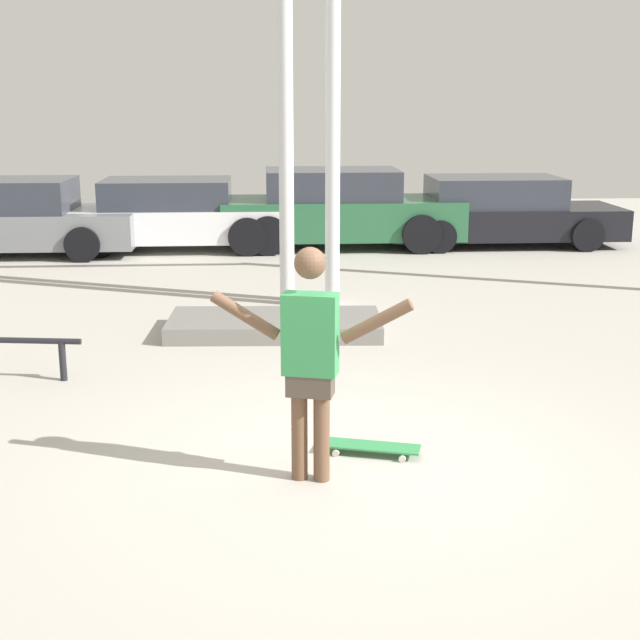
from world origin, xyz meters
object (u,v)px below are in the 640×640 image
at_px(skateboard, 371,447).
at_px(manual_pad, 275,325).
at_px(skateboarder, 310,352).
at_px(parked_car_green, 339,209).
at_px(parked_car_black, 499,212).
at_px(parked_car_grey, 12,218).
at_px(parked_car_white, 174,215).

height_order(skateboard, manual_pad, manual_pad).
relative_size(skateboarder, skateboard, 2.17).
xyz_separation_m(parked_car_green, parked_car_black, (3.09, 0.06, -0.09)).
relative_size(skateboarder, manual_pad, 0.69).
bearing_deg(parked_car_grey, skateboard, -60.44).
distance_m(skateboarder, parked_car_black, 11.40).
bearing_deg(parked_car_green, manual_pad, -101.60).
bearing_deg(parked_car_grey, manual_pad, -51.04).
distance_m(skateboard, manual_pad, 3.88).
distance_m(manual_pad, parked_car_white, 6.51).
height_order(parked_car_white, parked_car_black, parked_car_black).
bearing_deg(parked_car_black, parked_car_green, -178.83).
bearing_deg(skateboarder, skateboard, 55.64).
xyz_separation_m(manual_pad, parked_car_black, (4.40, 6.34, 0.53)).
xyz_separation_m(skateboard, parked_car_black, (3.68, 10.15, 0.56)).
xyz_separation_m(skateboard, parked_car_white, (-2.48, 10.05, 0.57)).
height_order(manual_pad, parked_car_white, parked_car_white).
bearing_deg(parked_car_grey, skateboarder, -63.83).
height_order(skateboarder, skateboard, skateboarder).
distance_m(parked_car_grey, parked_car_white, 2.89).
relative_size(manual_pad, parked_car_white, 0.60).
xyz_separation_m(skateboarder, parked_car_white, (-1.97, 10.50, -0.35)).
xyz_separation_m(parked_car_white, parked_car_black, (6.17, 0.10, -0.01)).
bearing_deg(skateboard, manual_pad, 116.95).
bearing_deg(parked_car_black, manual_pad, -124.73).
relative_size(skateboarder, parked_car_green, 0.39).
relative_size(skateboard, parked_car_green, 0.18).
relative_size(skateboarder, parked_car_grey, 0.40).
height_order(parked_car_grey, parked_car_green, parked_car_green).
bearing_deg(skateboarder, parked_car_black, 82.84).
height_order(parked_car_green, parked_car_black, parked_car_green).
bearing_deg(skateboard, skateboarder, -122.46).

